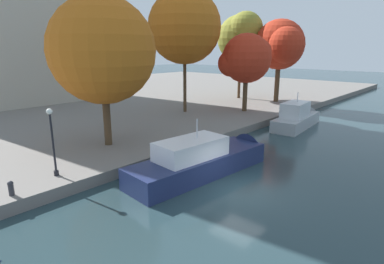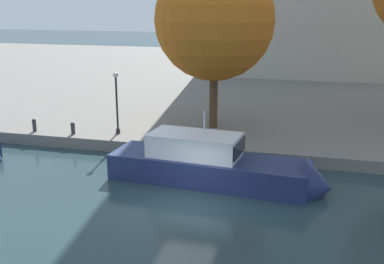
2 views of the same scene
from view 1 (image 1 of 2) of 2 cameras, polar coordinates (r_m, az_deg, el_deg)
The scene contains 11 objects.
ground_plane at distance 18.33m, azimuth 8.37°, elevation -10.28°, with size 220.00×220.00×0.00m, color #23383D.
dock_promenade at distance 45.71m, azimuth -29.69°, elevation 3.51°, with size 120.00×55.00×0.70m, color slate.
motor_yacht_1 at distance 20.44m, azimuth 2.51°, elevation -5.28°, with size 11.08×3.63×4.50m.
motor_yacht_2 at distance 34.21m, azimuth 18.44°, elevation 2.29°, with size 8.86×3.19×4.28m.
mooring_bollard_1 at distance 18.11m, azimuth -29.66°, elevation -8.64°, with size 0.28×0.28×0.76m.
lamp_post at distance 19.20m, azimuth -23.68°, elevation -1.27°, with size 0.33×0.33×3.87m.
tree_0 at distance 23.76m, azimuth -15.75°, elevation 14.38°, with size 7.51×7.51×10.62m.
tree_1 at distance 36.23m, azimuth -1.28°, elevation 18.36°, with size 7.92×7.92×13.21m.
tree_2 at distance 44.06m, azimuth 15.53°, elevation 14.80°, with size 7.00×7.10×10.74m.
tree_3 at distance 46.77m, azimuth 8.81°, elevation 16.71°, with size 6.59×6.91×11.86m.
tree_4 at distance 36.83m, azimuth 9.60°, elevation 12.84°, with size 5.47×5.47×8.68m.
Camera 1 is at (-13.99, -9.02, 7.69)m, focal length 29.81 mm.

